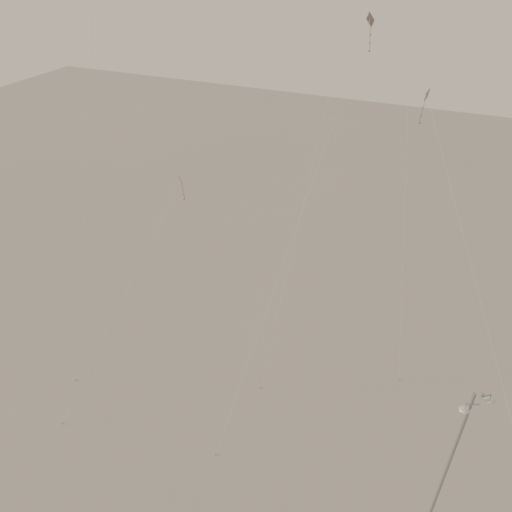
% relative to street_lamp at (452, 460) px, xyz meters
% --- Properties ---
extents(ground, '(160.00, 160.00, 0.00)m').
position_rel_street_lamp_xyz_m(ground, '(-10.35, -1.67, -5.31)').
color(ground, gray).
rests_on(ground, ground).
extents(street_lamp, '(1.69, 1.05, 9.96)m').
position_rel_street_lamp_xyz_m(street_lamp, '(0.00, 0.00, 0.00)').
color(street_lamp, '#989BA0').
rests_on(street_lamp, ground).
extents(kite_1, '(4.40, 12.38, 23.79)m').
position_rel_street_lamp_xyz_m(kite_1, '(-9.75, 8.84, 13.04)').
color(kite_1, '#2D2725').
rests_on(kite_1, ground).
extents(kite_3, '(3.51, 11.59, 13.52)m').
position_rel_street_lamp_xyz_m(kite_3, '(-20.57, 6.51, 5.13)').
color(kite_3, maroon).
rests_on(kite_3, ground).
extents(kite_4, '(11.52, 14.09, 19.49)m').
position_rel_street_lamp_xyz_m(kite_4, '(-2.99, 10.48, 9.19)').
color(kite_4, '#2D2725').
rests_on(kite_4, ground).
extents(kite_5, '(4.78, 8.35, 30.47)m').
position_rel_street_lamp_xyz_m(kite_5, '(-7.66, 16.49, 17.78)').
color(kite_5, '#975819').
rests_on(kite_5, ground).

